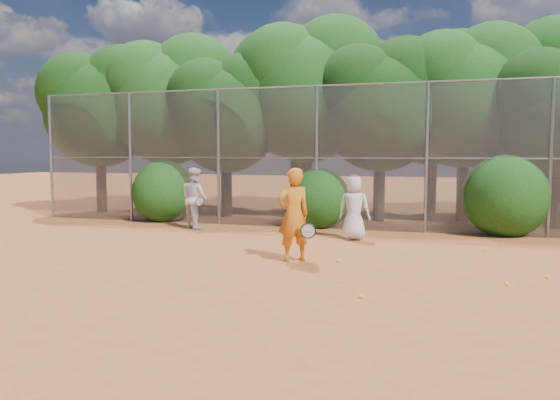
% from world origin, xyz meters
% --- Properties ---
extents(ground, '(80.00, 80.00, 0.00)m').
position_xyz_m(ground, '(0.00, 0.00, 0.00)').
color(ground, '#AD5627').
rests_on(ground, ground).
extents(fence_back, '(20.05, 0.09, 4.03)m').
position_xyz_m(fence_back, '(-0.12, 6.00, 2.05)').
color(fence_back, gray).
rests_on(fence_back, ground).
extents(tree_0, '(4.38, 3.81, 6.00)m').
position_xyz_m(tree_0, '(-9.44, 8.04, 3.93)').
color(tree_0, black).
rests_on(tree_0, ground).
extents(tree_1, '(4.64, 4.03, 6.35)m').
position_xyz_m(tree_1, '(-6.94, 8.54, 4.16)').
color(tree_1, black).
rests_on(tree_1, ground).
extents(tree_2, '(3.99, 3.47, 5.47)m').
position_xyz_m(tree_2, '(-4.45, 7.83, 3.58)').
color(tree_2, black).
rests_on(tree_2, ground).
extents(tree_3, '(4.89, 4.26, 6.70)m').
position_xyz_m(tree_3, '(-1.94, 8.84, 4.40)').
color(tree_3, black).
rests_on(tree_3, ground).
extents(tree_4, '(4.19, 3.64, 5.73)m').
position_xyz_m(tree_4, '(0.55, 8.24, 3.76)').
color(tree_4, black).
rests_on(tree_4, ground).
extents(tree_5, '(4.51, 3.92, 6.17)m').
position_xyz_m(tree_5, '(3.06, 9.04, 4.05)').
color(tree_5, black).
rests_on(tree_5, ground).
extents(tree_9, '(4.83, 4.20, 6.62)m').
position_xyz_m(tree_9, '(-7.94, 10.84, 4.34)').
color(tree_9, black).
rests_on(tree_9, ground).
extents(tree_10, '(5.15, 4.48, 7.06)m').
position_xyz_m(tree_10, '(-2.93, 11.05, 4.63)').
color(tree_10, black).
rests_on(tree_10, ground).
extents(tree_11, '(4.64, 4.03, 6.35)m').
position_xyz_m(tree_11, '(2.06, 10.64, 4.16)').
color(tree_11, black).
rests_on(tree_11, ground).
extents(bush_0, '(2.00, 2.00, 2.00)m').
position_xyz_m(bush_0, '(-6.00, 6.30, 1.00)').
color(bush_0, '#134310').
rests_on(bush_0, ground).
extents(bush_1, '(1.80, 1.80, 1.80)m').
position_xyz_m(bush_1, '(-1.00, 6.30, 0.90)').
color(bush_1, '#134310').
rests_on(bush_1, ground).
extents(bush_2, '(2.20, 2.20, 2.20)m').
position_xyz_m(bush_2, '(4.00, 6.30, 1.10)').
color(bush_2, '#134310').
rests_on(bush_2, ground).
extents(player_yellow, '(0.91, 0.77, 1.85)m').
position_xyz_m(player_yellow, '(-0.34, 1.27, 0.92)').
color(player_yellow, orange).
rests_on(player_yellow, ground).
extents(player_teen, '(0.79, 0.52, 1.62)m').
position_xyz_m(player_teen, '(0.36, 4.29, 0.80)').
color(player_teen, silver).
rests_on(player_teen, ground).
extents(player_white, '(1.06, 1.00, 1.73)m').
position_xyz_m(player_white, '(-4.29, 4.97, 0.87)').
color(player_white, silver).
rests_on(player_white, ground).
extents(ball_0, '(0.07, 0.07, 0.07)m').
position_xyz_m(ball_0, '(3.50, 0.34, 0.03)').
color(ball_0, yellow).
rests_on(ball_0, ground).
extents(ball_1, '(0.07, 0.07, 0.07)m').
position_xyz_m(ball_1, '(1.37, -1.11, 0.03)').
color(ball_1, yellow).
rests_on(ball_1, ground).
extents(ball_2, '(0.07, 0.07, 0.07)m').
position_xyz_m(ball_2, '(4.22, 1.06, 0.03)').
color(ball_2, yellow).
rests_on(ball_2, ground).
extents(ball_3, '(0.07, 0.07, 0.07)m').
position_xyz_m(ball_3, '(0.54, 1.40, 0.03)').
color(ball_3, yellow).
rests_on(ball_3, ground).
extents(ball_4, '(0.07, 0.07, 0.07)m').
position_xyz_m(ball_4, '(3.37, 3.65, 0.03)').
color(ball_4, yellow).
rests_on(ball_4, ground).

